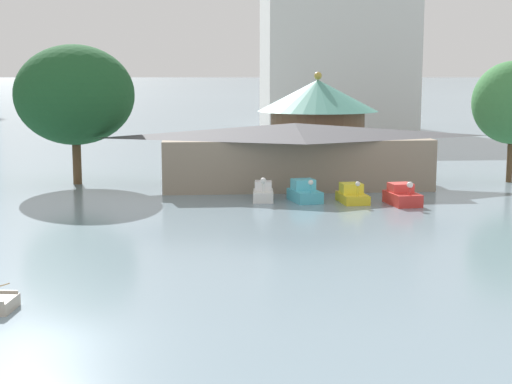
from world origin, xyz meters
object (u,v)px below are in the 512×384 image
(boathouse, at_px, (294,153))
(pedal_boat_white, at_px, (263,193))
(pedal_boat_yellow, at_px, (352,195))
(shoreline_tree_mid, at_px, (75,95))
(background_building_block, at_px, (336,47))
(pedal_boat_red, at_px, (402,196))
(pedal_boat_cyan, at_px, (304,193))
(green_roof_pavilion, at_px, (317,118))

(boathouse, bearing_deg, pedal_boat_white, -113.94)
(pedal_boat_yellow, xyz_separation_m, shoreline_tree_mid, (-19.20, 9.92, 6.26))
(boathouse, bearing_deg, background_building_block, 76.55)
(pedal_boat_white, relative_size, pedal_boat_red, 0.79)
(pedal_boat_yellow, xyz_separation_m, boathouse, (-2.84, 7.66, 1.96))
(background_building_block, bearing_deg, pedal_boat_cyan, -102.21)
(pedal_boat_red, xyz_separation_m, green_roof_pavilion, (-2.26, 20.55, 3.80))
(pedal_boat_cyan, distance_m, pedal_boat_yellow, 3.14)
(green_roof_pavilion, bearing_deg, pedal_boat_red, -83.73)
(pedal_boat_yellow, xyz_separation_m, background_building_block, (10.70, 64.28, 11.46))
(shoreline_tree_mid, bearing_deg, pedal_boat_yellow, -27.33)
(pedal_boat_white, relative_size, green_roof_pavilion, 0.22)
(pedal_boat_cyan, height_order, pedal_boat_red, pedal_boat_red)
(pedal_boat_white, relative_size, pedal_boat_yellow, 0.82)
(boathouse, relative_size, shoreline_tree_mid, 2.00)
(pedal_boat_white, xyz_separation_m, green_roof_pavilion, (6.56, 18.43, 3.82))
(boathouse, xyz_separation_m, background_building_block, (13.54, 56.62, 9.51))
(green_roof_pavilion, bearing_deg, boathouse, -107.07)
(pedal_boat_cyan, bearing_deg, pedal_boat_yellow, 65.72)
(pedal_boat_red, bearing_deg, pedal_boat_yellow, -116.89)
(pedal_boat_yellow, bearing_deg, pedal_boat_cyan, -107.06)
(pedal_boat_yellow, relative_size, green_roof_pavilion, 0.27)
(background_building_block, bearing_deg, pedal_boat_yellow, -99.45)
(pedal_boat_white, relative_size, shoreline_tree_mid, 0.23)
(pedal_boat_red, bearing_deg, green_roof_pavilion, 178.91)
(pedal_boat_yellow, bearing_deg, background_building_block, 165.84)
(boathouse, bearing_deg, pedal_boat_cyan, -91.85)
(boathouse, bearing_deg, green_roof_pavilion, 72.93)
(pedal_boat_cyan, distance_m, green_roof_pavilion, 19.56)
(pedal_boat_yellow, height_order, shoreline_tree_mid, shoreline_tree_mid)
(shoreline_tree_mid, bearing_deg, pedal_boat_white, -33.48)
(boathouse, relative_size, background_building_block, 0.88)
(pedal_boat_red, distance_m, background_building_block, 66.79)
(pedal_boat_yellow, height_order, boathouse, boathouse)
(pedal_boat_red, xyz_separation_m, background_building_block, (7.66, 65.36, 11.40))
(pedal_boat_yellow, height_order, background_building_block, background_building_block)
(pedal_boat_cyan, relative_size, boathouse, 0.14)
(pedal_boat_white, distance_m, pedal_boat_red, 9.07)
(pedal_boat_red, bearing_deg, background_building_block, 165.96)
(pedal_boat_cyan, bearing_deg, boathouse, 166.23)
(pedal_boat_white, distance_m, pedal_boat_cyan, 2.74)
(pedal_boat_cyan, xyz_separation_m, pedal_boat_yellow, (3.07, -0.67, -0.08))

